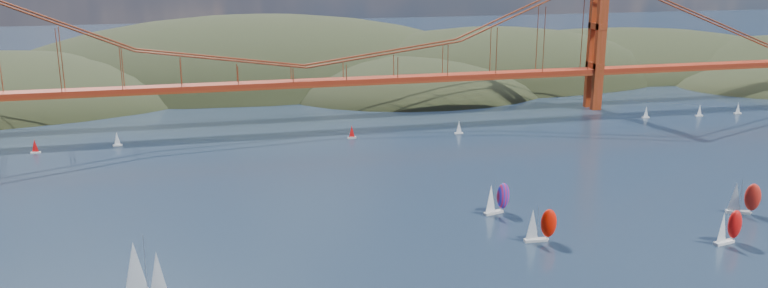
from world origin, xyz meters
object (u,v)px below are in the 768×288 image
(sloop_navy, at_px, (142,271))
(racer_2, at_px, (743,197))
(racer_rwb, at_px, (497,198))
(racer_0, at_px, (540,224))
(racer_1, at_px, (728,226))

(sloop_navy, bearing_deg, racer_2, 9.39)
(racer_rwb, bearing_deg, racer_2, -30.05)
(racer_2, bearing_deg, sloop_navy, -149.39)
(racer_0, relative_size, racer_2, 0.95)
(racer_0, height_order, racer_1, racer_0)
(racer_0, distance_m, racer_rwb, 19.93)
(sloop_navy, distance_m, racer_2, 144.37)
(racer_1, bearing_deg, racer_rwb, 132.40)
(sloop_navy, relative_size, racer_0, 1.51)
(racer_0, relative_size, racer_1, 1.00)
(racer_rwb, bearing_deg, sloop_navy, -177.14)
(racer_0, distance_m, racer_1, 42.36)
(racer_0, relative_size, racer_rwb, 1.00)
(sloop_navy, xyz_separation_m, racer_1, (126.88, -2.50, -1.70))
(racer_0, height_order, racer_rwb, racer_rwb)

